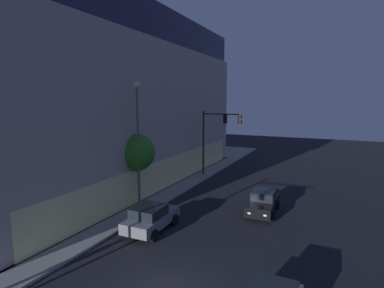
# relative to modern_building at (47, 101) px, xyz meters

# --- Properties ---
(modern_building) EXTENTS (33.32, 31.12, 16.41)m
(modern_building) POSITION_rel_modern_building_xyz_m (0.00, 0.00, 0.00)
(modern_building) COLOR #4C4C51
(modern_building) RESTS_ON ground
(traffic_light_far_corner) EXTENTS (0.37, 4.56, 6.94)m
(traffic_light_far_corner) POSITION_rel_modern_building_xyz_m (5.87, -18.04, -3.04)
(traffic_light_far_corner) COLOR black
(traffic_light_far_corner) RESTS_ON sidewalk_corner
(street_lamp_sidewalk) EXTENTS (0.44, 0.44, 9.33)m
(street_lamp_sidewalk) POSITION_rel_modern_building_xyz_m (-5.30, -16.02, -2.25)
(street_lamp_sidewalk) COLOR #585858
(street_lamp_sidewalk) RESTS_ON sidewalk_corner
(sidewalk_tree) EXTENTS (2.94, 2.94, 5.46)m
(sidewalk_tree) POSITION_rel_modern_building_xyz_m (-4.56, -15.29, -4.02)
(sidewalk_tree) COLOR brown
(sidewalk_tree) RESTS_ON sidewalk_corner
(car_grey) EXTENTS (4.24, 2.25, 1.64)m
(car_grey) POSITION_rel_modern_building_xyz_m (-8.32, -19.05, -7.29)
(car_grey) COLOR slate
(car_grey) RESTS_ON ground
(car_black) EXTENTS (4.43, 2.14, 1.61)m
(car_black) POSITION_rel_modern_building_xyz_m (-2.19, -24.73, -7.32)
(car_black) COLOR black
(car_black) RESTS_ON ground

